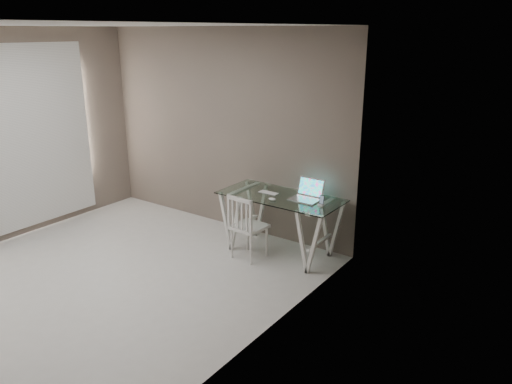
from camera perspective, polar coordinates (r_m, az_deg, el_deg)
room at (r=5.32m, az=-19.75°, el=6.83°), size 4.50×4.52×2.71m
desk at (r=6.14m, az=2.77°, el=-3.68°), size 1.50×0.70×0.75m
chair at (r=5.95m, az=-1.20°, el=-3.72°), size 0.40×0.40×0.81m
laptop at (r=5.92m, az=5.87°, el=-0.27°), size 0.34×0.31×0.23m
keyboard at (r=6.12m, az=1.44°, el=-0.09°), size 0.26×0.11×0.01m
mouse at (r=5.85m, az=1.87°, el=-0.82°), size 0.10×0.06×0.03m
phone_dock at (r=5.73m, az=7.49°, el=-1.21°), size 0.06×0.06×0.12m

